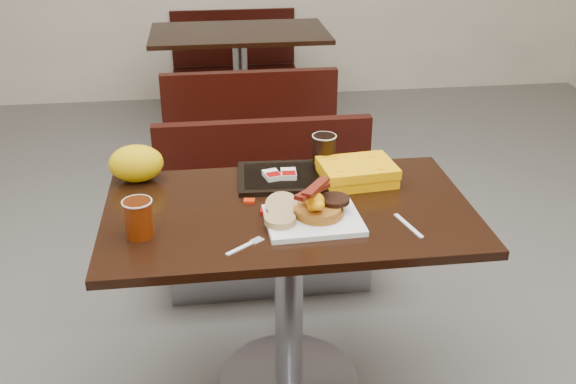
{
  "coord_description": "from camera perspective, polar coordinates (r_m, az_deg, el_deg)",
  "views": [
    {
      "loc": [
        -0.25,
        -1.88,
        1.75
      ],
      "look_at": [
        -0.01,
        -0.02,
        0.82
      ],
      "focal_mm": 40.96,
      "sensor_mm": 36.0,
      "label": 1
    }
  ],
  "objects": [
    {
      "name": "condiment_syrup",
      "position": [
        2.18,
        -3.39,
        -0.78
      ],
      "size": [
        0.04,
        0.03,
        0.01
      ],
      "primitive_type": "cube",
      "rotation": [
        0.0,
        0.0,
        -0.17
      ],
      "color": "#BA2307",
      "rests_on": "table_near"
    },
    {
      "name": "paper_bag",
      "position": [
        2.37,
        -13.04,
        2.44
      ],
      "size": [
        0.2,
        0.15,
        0.13
      ],
      "primitive_type": "ellipsoid",
      "rotation": [
        0.0,
        0.0,
        -0.05
      ],
      "color": "yellow",
      "rests_on": "table_near"
    },
    {
      "name": "fork",
      "position": [
        1.93,
        -4.22,
        -4.91
      ],
      "size": [
        0.12,
        0.1,
        0.0
      ],
      "primitive_type": null,
      "rotation": [
        0.0,
        0.0,
        0.65
      ],
      "color": "white",
      "rests_on": "table_near"
    },
    {
      "name": "coffee_cup_near",
      "position": [
        2.01,
        -12.83,
        -2.26
      ],
      "size": [
        0.11,
        0.11,
        0.12
      ],
      "primitive_type": "cylinder",
      "rotation": [
        0.0,
        0.0,
        -0.42
      ],
      "color": "#902805",
      "rests_on": "table_near"
    },
    {
      "name": "condiment_ketchup",
      "position": [
        2.12,
        -1.9,
        -1.69
      ],
      "size": [
        0.04,
        0.03,
        0.01
      ],
      "primitive_type": "cube",
      "rotation": [
        0.0,
        0.0,
        -0.11
      ],
      "color": "#8C0504",
      "rests_on": "table_near"
    },
    {
      "name": "tray",
      "position": [
        2.34,
        0.21,
        1.3
      ],
      "size": [
        0.38,
        0.28,
        0.02
      ],
      "primitive_type": "cube",
      "rotation": [
        0.0,
        0.0,
        -0.05
      ],
      "color": "black",
      "rests_on": "table_near"
    },
    {
      "name": "bench_far_s",
      "position": [
        4.03,
        -3.46,
        6.2
      ],
      "size": [
        1.0,
        0.46,
        0.72
      ],
      "primitive_type": null,
      "color": "black",
      "rests_on": "floor"
    },
    {
      "name": "pancake_stack",
      "position": [
        2.06,
        2.7,
        -1.56
      ],
      "size": [
        0.19,
        0.19,
        0.03
      ],
      "primitive_type": "cylinder",
      "rotation": [
        0.0,
        0.0,
        0.22
      ],
      "color": "#9D5C1A",
      "rests_on": "platter"
    },
    {
      "name": "coffee_cup_far",
      "position": [
        2.4,
        3.14,
        3.65
      ],
      "size": [
        0.1,
        0.1,
        0.11
      ],
      "primitive_type": "cylinder",
      "rotation": [
        0.0,
        0.0,
        -0.22
      ],
      "color": "black",
      "rests_on": "tray"
    },
    {
      "name": "platter",
      "position": [
        2.06,
        2.2,
        -2.46
      ],
      "size": [
        0.3,
        0.24,
        0.02
      ],
      "primitive_type": "cube",
      "rotation": [
        0.0,
        0.0,
        0.04
      ],
      "color": "white",
      "rests_on": "table_near"
    },
    {
      "name": "muffin_top",
      "position": [
        2.07,
        -0.55,
        -1.2
      ],
      "size": [
        0.12,
        0.12,
        0.06
      ],
      "primitive_type": "cylinder",
      "rotation": [
        0.38,
        0.0,
        -0.19
      ],
      "color": "tan",
      "rests_on": "platter"
    },
    {
      "name": "bench_far_n",
      "position": [
        5.37,
        -4.6,
        11.31
      ],
      "size": [
        1.0,
        0.46,
        0.72
      ],
      "primitive_type": null,
      "color": "black",
      "rests_on": "floor"
    },
    {
      "name": "table_far",
      "position": [
        4.69,
        -4.11,
        9.29
      ],
      "size": [
        1.2,
        0.7,
        0.75
      ],
      "primitive_type": null,
      "color": "black",
      "rests_on": "floor"
    },
    {
      "name": "bench_near_n",
      "position": [
        2.94,
        -1.7,
        -1.82
      ],
      "size": [
        1.0,
        0.46,
        0.72
      ],
      "primitive_type": null,
      "color": "black",
      "rests_on": "floor"
    },
    {
      "name": "hashbrown_sleeve_left",
      "position": [
        2.31,
        -1.39,
        1.48
      ],
      "size": [
        0.07,
        0.08,
        0.02
      ],
      "primitive_type": "cube",
      "rotation": [
        0.0,
        0.0,
        0.25
      ],
      "color": "silver",
      "rests_on": "tray"
    },
    {
      "name": "hashbrown_sleeve_right",
      "position": [
        2.32,
        0.05,
        1.59
      ],
      "size": [
        0.06,
        0.08,
        0.02
      ],
      "primitive_type": "cube",
      "rotation": [
        0.0,
        0.0,
        -0.06
      ],
      "color": "silver",
      "rests_on": "tray"
    },
    {
      "name": "muffin_bottom",
      "position": [
        2.02,
        -0.7,
        -2.44
      ],
      "size": [
        0.1,
        0.1,
        0.02
      ],
      "primitive_type": "cylinder",
      "rotation": [
        0.0,
        0.0,
        0.07
      ],
      "color": "tan",
      "rests_on": "platter"
    },
    {
      "name": "table_near",
      "position": [
        2.34,
        0.08,
        -9.56
      ],
      "size": [
        1.2,
        0.7,
        0.75
      ],
      "primitive_type": null,
      "color": "black",
      "rests_on": "floor"
    },
    {
      "name": "floor",
      "position": [
        2.58,
        0.07,
        -16.31
      ],
      "size": [
        6.0,
        7.0,
        0.01
      ],
      "primitive_type": "cube",
      "color": "slate",
      "rests_on": "ground"
    },
    {
      "name": "clamshell",
      "position": [
        2.32,
        6.01,
        1.7
      ],
      "size": [
        0.27,
        0.22,
        0.07
      ],
      "primitive_type": "cube",
      "rotation": [
        0.0,
        0.0,
        0.1
      ],
      "color": "#FCA804",
      "rests_on": "table_near"
    },
    {
      "name": "bacon_strips",
      "position": [
        2.01,
        2.16,
        0.16
      ],
      "size": [
        0.17,
        0.19,
        0.01
      ],
      "primitive_type": null,
      "rotation": [
        0.0,
        0.0,
        0.91
      ],
      "color": "#430904",
      "rests_on": "scrambled_eggs"
    },
    {
      "name": "knife",
      "position": [
        2.07,
        10.41,
        -2.88
      ],
      "size": [
        0.05,
        0.16,
        0.0
      ],
      "primitive_type": "cube",
      "rotation": [
        0.0,
        0.0,
        -1.33
      ],
      "color": "white",
      "rests_on": "table_near"
    },
    {
      "name": "sausage_patty",
      "position": [
        2.08,
        4.08,
        -0.68
      ],
      "size": [
        0.12,
        0.12,
        0.01
      ],
      "primitive_type": "cylinder",
      "rotation": [
        0.0,
        0.0,
        -0.29
      ],
      "color": "black",
      "rests_on": "pancake_stack"
    },
    {
      "name": "scrambled_eggs",
      "position": [
        2.02,
        2.37,
        -0.85
      ],
      "size": [
        0.12,
        0.11,
        0.05
      ],
      "primitive_type": "ellipsoid",
      "rotation": [
        0.0,
        0.0,
        0.3
      ],
      "color": "#FEB205",
      "rests_on": "pancake_stack"
    }
  ]
}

